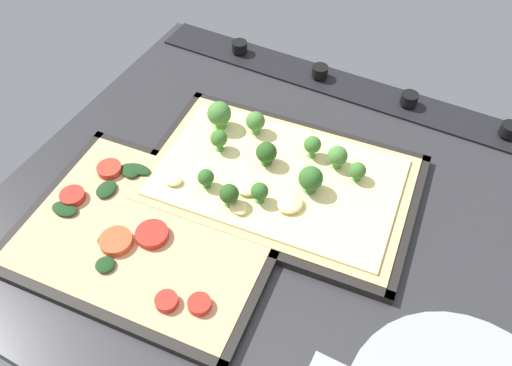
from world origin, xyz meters
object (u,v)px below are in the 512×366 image
at_px(baking_tray_front, 278,183).
at_px(veggie_pizza_back, 147,230).
at_px(baking_tray_back, 151,234).
at_px(broccoli_pizza, 275,174).

height_order(baking_tray_front, veggie_pizza_back, veggie_pizza_back).
bearing_deg(veggie_pizza_back, baking_tray_back, -164.96).
height_order(broccoli_pizza, baking_tray_back, broccoli_pizza).
relative_size(broccoli_pizza, veggie_pizza_back, 1.15).
height_order(baking_tray_front, broccoli_pizza, broccoli_pizza).
xyz_separation_m(baking_tray_back, veggie_pizza_back, (0.00, 0.00, 0.01)).
relative_size(broccoli_pizza, baking_tray_back, 1.06).
distance_m(baking_tray_front, baking_tray_back, 0.19).
xyz_separation_m(baking_tray_front, veggie_pizza_back, (0.12, 0.16, 0.01)).
distance_m(broccoli_pizza, veggie_pizza_back, 0.19).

